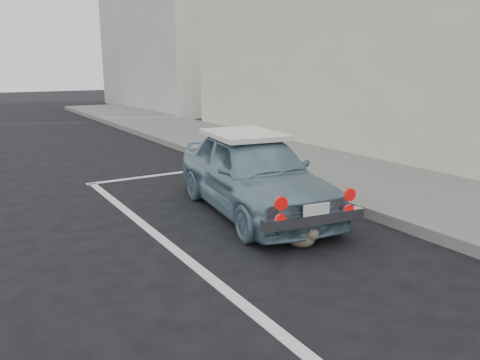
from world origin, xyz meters
The scene contains 7 objects.
ground centered at (0.00, 0.00, 0.00)m, with size 80.00×80.00×0.00m, color black.
sidewalk centered at (3.20, 2.00, 0.07)m, with size 2.80×40.00×0.15m, color slate.
building_far centered at (6.35, 20.00, 4.00)m, with size 3.50×10.00×8.00m, color #ACA59C.
pline_front centered at (0.50, 6.50, 0.00)m, with size 3.00×0.12×0.01m, color silver.
pline_side centered at (-0.90, 3.00, 0.00)m, with size 0.12×7.00×0.01m, color silver.
retro_coupe centered at (0.66, 3.65, 0.57)m, with size 1.80×3.49×1.13m.
cat centered at (0.39, 2.21, 0.13)m, with size 0.35×0.53×0.29m.
Camera 1 is at (-2.87, -1.74, 2.04)m, focal length 35.00 mm.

